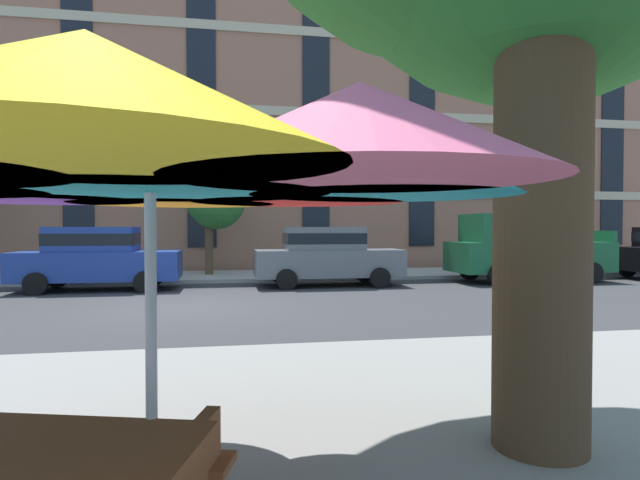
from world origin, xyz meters
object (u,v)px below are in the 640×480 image
at_px(street_tree_middle, 214,201).
at_px(patio_umbrella, 150,155).
at_px(sedan_blue, 97,257).
at_px(sedan_gray, 326,254).
at_px(pickup_green, 522,250).

distance_m(street_tree_middle, patio_umbrella, 15.94).
bearing_deg(street_tree_middle, sedan_blue, -134.37).
relative_size(sedan_blue, sedan_gray, 1.00).
xyz_separation_m(street_tree_middle, patio_umbrella, (0.03, -15.93, -0.58)).
xyz_separation_m(sedan_gray, pickup_green, (6.47, 0.00, 0.08)).
relative_size(pickup_green, street_tree_middle, 1.36).
relative_size(sedan_gray, street_tree_middle, 1.17).
height_order(sedan_gray, pickup_green, pickup_green).
bearing_deg(sedan_blue, sedan_gray, 0.00).
bearing_deg(street_tree_middle, sedan_gray, -43.56).
relative_size(pickup_green, patio_umbrella, 1.28).
xyz_separation_m(pickup_green, street_tree_middle, (-9.86, 3.23, 1.68)).
bearing_deg(patio_umbrella, sedan_gray, 75.14).
bearing_deg(street_tree_middle, patio_umbrella, -89.91).
height_order(sedan_gray, street_tree_middle, street_tree_middle).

